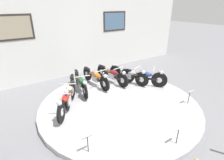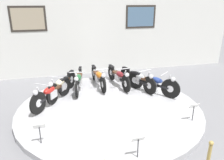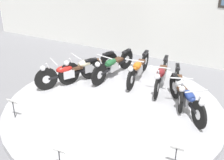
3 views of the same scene
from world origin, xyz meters
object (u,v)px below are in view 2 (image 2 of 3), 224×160
at_px(motorcycle_green, 79,80).
at_px(motorcycle_orange, 98,77).
at_px(motorcycle_cream, 62,85).
at_px(info_placard_front_left, 39,129).
at_px(motorcycle_blue, 153,83).
at_px(info_placard_front_centre, 138,142).
at_px(info_placard_front_right, 194,108).
at_px(motorcycle_silver, 138,78).
at_px(motorcycle_maroon, 119,76).
at_px(motorcycle_red, 51,93).

bearing_deg(motorcycle_green, motorcycle_orange, 10.64).
relative_size(motorcycle_cream, info_placard_front_left, 3.50).
bearing_deg(motorcycle_orange, motorcycle_blue, -33.39).
bearing_deg(motorcycle_cream, info_placard_front_centre, -69.16).
relative_size(motorcycle_green, info_placard_front_right, 3.81).
distance_m(motorcycle_cream, motorcycle_orange, 1.45).
height_order(motorcycle_blue, info_placard_front_centre, motorcycle_blue).
bearing_deg(motorcycle_silver, info_placard_front_right, -76.73).
bearing_deg(motorcycle_orange, info_placard_front_left, -122.25).
xyz_separation_m(motorcycle_green, motorcycle_maroon, (1.48, -0.00, -0.00)).
bearing_deg(motorcycle_maroon, motorcycle_cream, -169.38).
height_order(motorcycle_red, motorcycle_orange, motorcycle_red).
xyz_separation_m(motorcycle_orange, motorcycle_blue, (1.67, -1.10, 0.01)).
bearing_deg(info_placard_front_centre, motorcycle_silver, 69.22).
bearing_deg(info_placard_front_centre, motorcycle_blue, 60.41).
xyz_separation_m(motorcycle_red, motorcycle_maroon, (2.42, 0.96, -0.01)).
bearing_deg(info_placard_front_left, info_placard_front_right, 0.00).
distance_m(motorcycle_red, motorcycle_cream, 0.66).
relative_size(motorcycle_cream, motorcycle_green, 0.92).
bearing_deg(info_placard_front_centre, motorcycle_cream, 110.84).
distance_m(motorcycle_green, motorcycle_orange, 0.76).
bearing_deg(motorcycle_blue, motorcycle_orange, 146.61).
xyz_separation_m(motorcycle_red, motorcycle_silver, (3.01, 0.57, -0.01)).
height_order(motorcycle_green, motorcycle_blue, motorcycle_blue).
distance_m(motorcycle_orange, info_placard_front_right, 3.63).
xyz_separation_m(motorcycle_orange, info_placard_front_right, (1.93, -3.07, -0.01)).
distance_m(motorcycle_silver, info_placard_front_left, 4.14).
relative_size(motorcycle_green, info_placard_front_centre, 3.81).
distance_m(motorcycle_green, motorcycle_maroon, 1.48).
xyz_separation_m(motorcycle_cream, motorcycle_orange, (1.34, 0.53, -0.02)).
distance_m(motorcycle_orange, info_placard_front_centre, 4.06).
distance_m(motorcycle_red, info_placard_front_centre, 3.40).
bearing_deg(motorcycle_red, motorcycle_orange, 33.35).
bearing_deg(motorcycle_cream, info_placard_front_left, -103.12).
xyz_separation_m(motorcycle_cream, motorcycle_blue, (3.02, -0.57, -0.01)).
bearing_deg(info_placard_front_right, motorcycle_green, 132.41).
xyz_separation_m(motorcycle_cream, info_placard_front_centre, (1.34, -3.53, -0.03)).
bearing_deg(info_placard_front_left, motorcycle_silver, 37.75).
height_order(motorcycle_red, motorcycle_green, motorcycle_red).
bearing_deg(motorcycle_green, motorcycle_blue, -21.72).
distance_m(motorcycle_maroon, info_placard_front_right, 3.16).
height_order(motorcycle_red, info_placard_front_left, motorcycle_red).
height_order(motorcycle_maroon, motorcycle_silver, same).
bearing_deg(motorcycle_silver, motorcycle_cream, 179.88).
distance_m(motorcycle_green, info_placard_front_left, 3.16).
relative_size(info_placard_front_left, info_placard_front_centre, 1.00).
distance_m(motorcycle_red, info_placard_front_left, 1.98).
distance_m(info_placard_front_left, info_placard_front_right, 3.87).
bearing_deg(motorcycle_orange, info_placard_front_right, -57.82).
distance_m(motorcycle_maroon, motorcycle_blue, 1.34).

